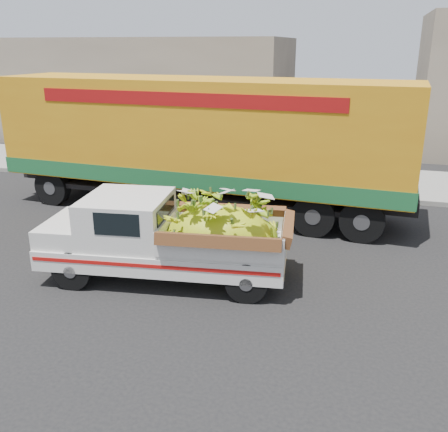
% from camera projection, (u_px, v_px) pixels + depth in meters
% --- Properties ---
extents(ground, '(100.00, 100.00, 0.00)m').
position_uv_depth(ground, '(117.00, 271.00, 10.85)').
color(ground, black).
rests_on(ground, ground).
extents(curb, '(60.00, 0.25, 0.15)m').
position_uv_depth(curb, '(214.00, 186.00, 17.19)').
color(curb, gray).
rests_on(curb, ground).
extents(sidewalk, '(60.00, 4.00, 0.14)m').
position_uv_depth(sidewalk, '(230.00, 172.00, 19.10)').
color(sidewalk, gray).
rests_on(sidewalk, ground).
extents(building_left, '(18.00, 6.00, 5.00)m').
position_uv_depth(building_left, '(112.00, 89.00, 25.79)').
color(building_left, gray).
rests_on(building_left, ground).
extents(pickup_truck, '(5.20, 2.45, 1.75)m').
position_uv_depth(pickup_truck, '(183.00, 237.00, 10.20)').
color(pickup_truck, black).
rests_on(pickup_truck, ground).
extents(semi_trailer, '(12.04, 3.21, 3.80)m').
position_uv_depth(semi_trailer, '(201.00, 139.00, 14.19)').
color(semi_trailer, black).
rests_on(semi_trailer, ground).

